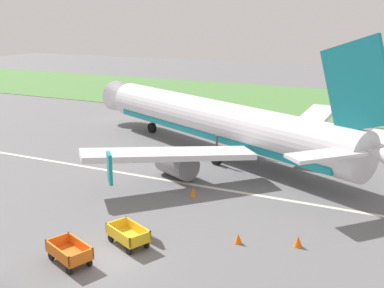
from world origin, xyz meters
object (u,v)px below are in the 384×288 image
object	(u,v)px
baggage_cart_nearest	(69,252)
baggage_cart_second_in_row	(128,235)
traffic_cone_mid_apron	(238,238)
airplane	(224,124)
traffic_cone_near_plane	(193,192)
traffic_cone_by_carts	(298,241)

from	to	relation	value
baggage_cart_nearest	baggage_cart_second_in_row	bearing A→B (deg)	61.03
traffic_cone_mid_apron	baggage_cart_nearest	bearing A→B (deg)	-141.10
baggage_cart_nearest	baggage_cart_second_in_row	xyz separation A→B (m)	(1.64, 2.96, 0.00)
airplane	traffic_cone_near_plane	distance (m)	10.52
baggage_cart_nearest	airplane	bearing A→B (deg)	89.61
traffic_cone_near_plane	traffic_cone_by_carts	world-z (taller)	traffic_cone_by_carts
baggage_cart_second_in_row	airplane	bearing A→B (deg)	94.71
baggage_cart_nearest	traffic_cone_mid_apron	distance (m)	9.17
baggage_cart_nearest	traffic_cone_by_carts	xyz separation A→B (m)	(10.25, 6.81, -0.28)
airplane	traffic_cone_near_plane	world-z (taller)	airplane
traffic_cone_mid_apron	traffic_cone_by_carts	size ratio (longest dim) A/B	0.90
baggage_cart_second_in_row	traffic_cone_mid_apron	bearing A→B (deg)	26.95
traffic_cone_near_plane	traffic_cone_mid_apron	xyz separation A→B (m)	(5.32, -5.33, -0.02)
airplane	baggage_cart_nearest	xyz separation A→B (m)	(-0.15, -21.11, -2.45)
airplane	traffic_cone_by_carts	size ratio (longest dim) A/B	54.58
traffic_cone_mid_apron	traffic_cone_by_carts	world-z (taller)	traffic_cone_by_carts
traffic_cone_mid_apron	airplane	bearing A→B (deg)	114.48
airplane	baggage_cart_second_in_row	world-z (taller)	airplane
traffic_cone_near_plane	traffic_cone_mid_apron	size ratio (longest dim) A/B	1.05
baggage_cart_nearest	traffic_cone_by_carts	bearing A→B (deg)	33.58
baggage_cart_nearest	traffic_cone_mid_apron	size ratio (longest dim) A/B	6.12
baggage_cart_second_in_row	traffic_cone_by_carts	distance (m)	9.44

